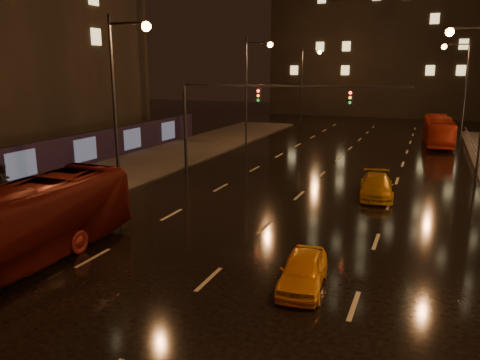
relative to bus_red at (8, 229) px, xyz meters
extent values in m
plane|color=black|center=(7.00, 18.00, -1.57)|extent=(140.00, 140.00, 0.00)
cube|color=#38332D|center=(-6.50, 13.00, -1.49)|extent=(7.00, 70.00, 0.15)
cube|color=black|center=(-10.20, 10.00, -0.32)|extent=(0.30, 46.00, 2.50)
cylinder|color=black|center=(-2.60, 18.00, 1.53)|extent=(0.22, 0.22, 6.20)
cube|color=black|center=(5.00, 18.00, 4.53)|extent=(15.20, 0.14, 0.14)
cube|color=black|center=(3.00, 18.00, 3.88)|extent=(0.32, 0.18, 0.95)
cube|color=black|center=(9.00, 18.00, 3.88)|extent=(0.32, 0.18, 0.95)
sphere|color=#FF1E19|center=(3.00, 17.88, 4.18)|extent=(0.18, 0.18, 0.18)
cylinder|color=#99999E|center=(17.20, 42.00, -0.92)|extent=(0.04, 0.04, 1.00)
imported|color=#5C120D|center=(0.00, 0.00, 0.00)|extent=(2.73, 11.29, 3.14)
imported|color=#A32410|center=(14.48, 37.50, -0.21)|extent=(2.91, 9.86, 2.71)
imported|color=orange|center=(10.19, 2.64, -0.97)|extent=(1.79, 3.65, 1.20)
imported|color=#BB8011|center=(11.16, 15.41, -0.94)|extent=(2.29, 4.55, 1.27)
imported|color=black|center=(-8.27, 7.14, -0.51)|extent=(0.90, 1.04, 1.83)
camera|label=1|loc=(13.71, -11.56, 5.58)|focal=35.00mm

